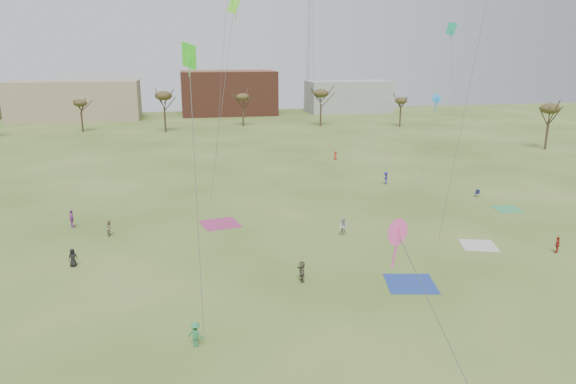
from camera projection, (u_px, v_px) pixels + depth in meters
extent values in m
plane|color=#39591C|center=(324.00, 316.00, 35.33)|extent=(260.00, 260.00, 0.00)
imported|color=#2B824E|center=(196.00, 334.00, 31.54)|extent=(1.15, 0.98, 1.55)
imported|color=maroon|center=(557.00, 245.00, 46.28)|extent=(0.92, 0.82, 1.50)
imported|color=#90795C|center=(110.00, 228.00, 50.57)|extent=(0.68, 0.82, 1.56)
imported|color=brown|center=(302.00, 271.00, 40.45)|extent=(0.51, 1.56, 1.67)
imported|color=black|center=(73.00, 258.00, 43.30)|extent=(0.90, 0.79, 1.55)
imported|color=#A042A0|center=(72.00, 219.00, 52.90)|extent=(0.86, 1.17, 1.84)
imported|color=#B9B9B9|center=(343.00, 227.00, 50.58)|extent=(1.05, 1.09, 1.77)
imported|color=red|center=(335.00, 155.00, 86.42)|extent=(0.82, 0.75, 1.41)
imported|color=navy|center=(386.00, 178.00, 70.31)|extent=(0.79, 1.17, 1.67)
cube|color=#213D92|center=(411.00, 284.00, 40.22)|extent=(4.35, 4.35, 0.03)
cube|color=beige|center=(479.00, 245.00, 48.16)|extent=(3.81, 3.81, 0.03)
cube|color=#A33267|center=(220.00, 224.00, 54.18)|extent=(4.36, 4.36, 0.03)
cube|color=#37995E|center=(507.00, 209.00, 59.34)|extent=(2.88, 2.88, 0.03)
cube|color=#15193B|center=(477.00, 193.00, 64.22)|extent=(0.69, 0.69, 0.04)
cube|color=#15193B|center=(478.00, 191.00, 64.32)|extent=(0.37, 0.49, 0.44)
cylinder|color=#4C4C51|center=(466.00, 106.00, 42.83)|extent=(2.28, 1.41, 23.96)
cube|color=#199776|center=(451.00, 29.00, 81.83)|extent=(0.93, 0.93, 1.83)
cube|color=#199776|center=(451.00, 33.00, 81.99)|extent=(0.08, 0.08, 1.65)
cylinder|color=#4C4C51|center=(453.00, 94.00, 82.50)|extent=(0.24, 4.05, 19.77)
cube|color=#3DEC29|center=(189.00, 56.00, 32.30)|extent=(0.81, 0.81, 1.59)
cube|color=#3DEC29|center=(189.00, 65.00, 32.44)|extent=(0.08, 0.08, 1.43)
cylinder|color=#4C4C51|center=(196.00, 193.00, 31.86)|extent=(0.06, 5.36, 16.07)
cone|color=#2484CD|center=(437.00, 98.00, 69.22)|extent=(1.19, 0.09, 1.19)
cube|color=#2484CD|center=(436.00, 104.00, 69.42)|extent=(0.08, 0.08, 1.94)
cylinder|color=#4C4C51|center=(429.00, 141.00, 67.90)|extent=(3.89, 4.88, 10.36)
cylinder|color=#4C4C51|center=(221.00, 78.00, 76.53)|extent=(2.78, 1.47, 25.23)
cube|color=#61D323|center=(234.00, 3.00, 56.43)|extent=(1.09, 1.09, 2.14)
cube|color=#61D323|center=(235.00, 10.00, 56.62)|extent=(0.08, 0.08, 1.92)
cylinder|color=#4C4C51|center=(222.00, 105.00, 57.11)|extent=(3.68, 3.71, 21.39)
cone|color=#E14799|center=(397.00, 232.00, 23.59)|extent=(1.24, 0.09, 1.24)
cube|color=#E14799|center=(396.00, 248.00, 23.80)|extent=(0.08, 0.08, 2.03)
cylinder|color=#4C4C51|center=(441.00, 327.00, 23.82)|extent=(3.69, 2.64, 8.50)
cylinder|color=#3A2B1E|center=(82.00, 122.00, 115.96)|extent=(0.40, 0.40, 4.32)
ellipsoid|color=#473D1E|center=(80.00, 103.00, 114.88)|extent=(3.02, 3.02, 1.58)
cylinder|color=#3A2B1E|center=(165.00, 120.00, 115.54)|extent=(0.40, 0.40, 5.40)
ellipsoid|color=#473D1E|center=(164.00, 96.00, 114.19)|extent=(3.78, 3.78, 1.98)
cylinder|color=#3A2B1E|center=(243.00, 116.00, 124.83)|extent=(0.40, 0.40, 4.68)
ellipsoid|color=#473D1E|center=(243.00, 97.00, 123.66)|extent=(3.28, 3.28, 1.72)
cylinder|color=#3A2B1E|center=(321.00, 115.00, 124.48)|extent=(0.40, 0.40, 5.28)
ellipsoid|color=#473D1E|center=(321.00, 93.00, 123.16)|extent=(3.70, 3.70, 1.94)
cylinder|color=#3A2B1E|center=(400.00, 118.00, 123.40)|extent=(0.40, 0.40, 4.20)
ellipsoid|color=#473D1E|center=(401.00, 101.00, 122.35)|extent=(2.94, 2.94, 1.54)
cylinder|color=#3A2B1E|center=(547.00, 136.00, 94.80)|extent=(0.40, 0.40, 5.04)
ellipsoid|color=#473D1E|center=(550.00, 109.00, 93.54)|extent=(3.53, 3.53, 1.85)
cube|color=#937F60|center=(76.00, 100.00, 136.00)|extent=(32.00, 14.00, 10.00)
cube|color=brown|center=(228.00, 93.00, 148.28)|extent=(26.00, 16.00, 12.00)
cube|color=gray|center=(349.00, 97.00, 153.61)|extent=(24.00, 12.00, 9.00)
cylinder|color=#9EA3A8|center=(313.00, 45.00, 154.70)|extent=(0.16, 0.16, 38.00)
cylinder|color=#9EA3A8|center=(308.00, 45.00, 155.18)|extent=(0.16, 0.16, 38.00)
cylinder|color=#9EA3A8|center=(309.00, 45.00, 153.70)|extent=(0.16, 0.16, 38.00)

